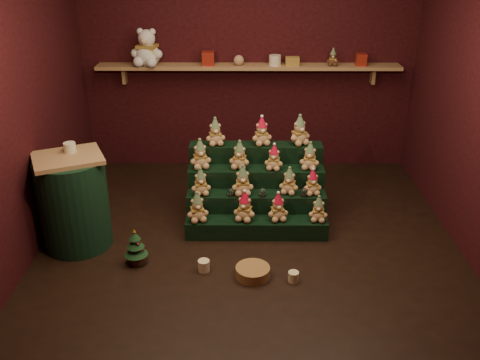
{
  "coord_description": "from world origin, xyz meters",
  "views": [
    {
      "loc": [
        -0.06,
        -4.43,
        2.75
      ],
      "look_at": [
        -0.09,
        0.25,
        0.57
      ],
      "focal_mm": 40.0,
      "sensor_mm": 36.0,
      "label": 1
    }
  ],
  "objects_px": {
    "snow_globe_c": "(304,192)",
    "mini_christmas_tree": "(136,247)",
    "wicker_basket": "(253,272)",
    "riser_tier_front": "(256,228)",
    "side_table": "(74,202)",
    "mug_left": "(204,266)",
    "white_bear": "(147,42)",
    "brown_bear": "(333,57)",
    "snow_globe_a": "(231,192)",
    "snow_globe_b": "(263,192)",
    "mug_right": "(293,277)"
  },
  "relations": [
    {
      "from": "brown_bear",
      "to": "snow_globe_c",
      "type": "bearing_deg",
      "value": -102.09
    },
    {
      "from": "side_table",
      "to": "snow_globe_a",
      "type": "bearing_deg",
      "value": -12.01
    },
    {
      "from": "snow_globe_c",
      "to": "mini_christmas_tree",
      "type": "height_order",
      "value": "snow_globe_c"
    },
    {
      "from": "riser_tier_front",
      "to": "mug_left",
      "type": "xyz_separation_m",
      "value": [
        -0.48,
        -0.61,
        -0.04
      ]
    },
    {
      "from": "snow_globe_b",
      "to": "white_bear",
      "type": "distance_m",
      "value": 2.33
    },
    {
      "from": "snow_globe_a",
      "to": "snow_globe_c",
      "type": "height_order",
      "value": "snow_globe_c"
    },
    {
      "from": "snow_globe_a",
      "to": "brown_bear",
      "type": "relative_size",
      "value": 0.42
    },
    {
      "from": "riser_tier_front",
      "to": "mini_christmas_tree",
      "type": "bearing_deg",
      "value": -155.8
    },
    {
      "from": "riser_tier_front",
      "to": "wicker_basket",
      "type": "bearing_deg",
      "value": -93.92
    },
    {
      "from": "riser_tier_front",
      "to": "snow_globe_c",
      "type": "distance_m",
      "value": 0.59
    },
    {
      "from": "snow_globe_b",
      "to": "side_table",
      "type": "xyz_separation_m",
      "value": [
        -1.78,
        -0.32,
        0.05
      ]
    },
    {
      "from": "white_bear",
      "to": "mug_right",
      "type": "bearing_deg",
      "value": -46.59
    },
    {
      "from": "snow_globe_b",
      "to": "mini_christmas_tree",
      "type": "bearing_deg",
      "value": -150.58
    },
    {
      "from": "wicker_basket",
      "to": "riser_tier_front",
      "type": "bearing_deg",
      "value": 86.08
    },
    {
      "from": "white_bear",
      "to": "snow_globe_c",
      "type": "bearing_deg",
      "value": -30.49
    },
    {
      "from": "riser_tier_front",
      "to": "mug_right",
      "type": "bearing_deg",
      "value": -68.34
    },
    {
      "from": "wicker_basket",
      "to": "side_table",
      "type": "bearing_deg",
      "value": 162.12
    },
    {
      "from": "side_table",
      "to": "mini_christmas_tree",
      "type": "height_order",
      "value": "side_table"
    },
    {
      "from": "snow_globe_b",
      "to": "white_bear",
      "type": "relative_size",
      "value": 0.16
    },
    {
      "from": "snow_globe_b",
      "to": "brown_bear",
      "type": "xyz_separation_m",
      "value": [
        0.85,
        1.52,
        1.01
      ]
    },
    {
      "from": "riser_tier_front",
      "to": "snow_globe_c",
      "type": "height_order",
      "value": "snow_globe_c"
    },
    {
      "from": "side_table",
      "to": "mug_right",
      "type": "xyz_separation_m",
      "value": [
        2.02,
        -0.61,
        -0.41
      ]
    },
    {
      "from": "snow_globe_c",
      "to": "side_table",
      "type": "relative_size",
      "value": 0.1
    },
    {
      "from": "snow_globe_a",
      "to": "mini_christmas_tree",
      "type": "distance_m",
      "value": 1.09
    },
    {
      "from": "snow_globe_c",
      "to": "side_table",
      "type": "height_order",
      "value": "side_table"
    },
    {
      "from": "mini_christmas_tree",
      "to": "side_table",
      "type": "bearing_deg",
      "value": 151.28
    },
    {
      "from": "snow_globe_c",
      "to": "snow_globe_b",
      "type": "bearing_deg",
      "value": 180.0
    },
    {
      "from": "riser_tier_front",
      "to": "wicker_basket",
      "type": "distance_m",
      "value": 0.7
    },
    {
      "from": "mini_christmas_tree",
      "to": "white_bear",
      "type": "distance_m",
      "value": 2.6
    },
    {
      "from": "riser_tier_front",
      "to": "mini_christmas_tree",
      "type": "xyz_separation_m",
      "value": [
        -1.1,
        -0.5,
        0.09
      ]
    },
    {
      "from": "mug_left",
      "to": "white_bear",
      "type": "relative_size",
      "value": 0.2
    },
    {
      "from": "side_table",
      "to": "mug_left",
      "type": "bearing_deg",
      "value": -44.27
    },
    {
      "from": "riser_tier_front",
      "to": "brown_bear",
      "type": "xyz_separation_m",
      "value": [
        0.91,
        1.68,
        1.33
      ]
    },
    {
      "from": "mug_right",
      "to": "mini_christmas_tree",
      "type": "bearing_deg",
      "value": 169.2
    },
    {
      "from": "mug_left",
      "to": "mini_christmas_tree",
      "type": "bearing_deg",
      "value": 169.58
    },
    {
      "from": "side_table",
      "to": "white_bear",
      "type": "distance_m",
      "value": 2.21
    },
    {
      "from": "riser_tier_front",
      "to": "snow_globe_c",
      "type": "relative_size",
      "value": 15.06
    },
    {
      "from": "mini_christmas_tree",
      "to": "brown_bear",
      "type": "relative_size",
      "value": 1.83
    },
    {
      "from": "snow_globe_b",
      "to": "brown_bear",
      "type": "height_order",
      "value": "brown_bear"
    },
    {
      "from": "snow_globe_c",
      "to": "mini_christmas_tree",
      "type": "relative_size",
      "value": 0.26
    },
    {
      "from": "riser_tier_front",
      "to": "white_bear",
      "type": "relative_size",
      "value": 2.6
    },
    {
      "from": "riser_tier_front",
      "to": "white_bear",
      "type": "bearing_deg",
      "value": 126.75
    },
    {
      "from": "snow_globe_a",
      "to": "side_table",
      "type": "xyz_separation_m",
      "value": [
        -1.47,
        -0.32,
        0.05
      ]
    },
    {
      "from": "riser_tier_front",
      "to": "snow_globe_b",
      "type": "distance_m",
      "value": 0.36
    },
    {
      "from": "riser_tier_front",
      "to": "snow_globe_a",
      "type": "distance_m",
      "value": 0.43
    },
    {
      "from": "mug_left",
      "to": "side_table",
      "type": "bearing_deg",
      "value": 159.9
    },
    {
      "from": "mini_christmas_tree",
      "to": "mug_right",
      "type": "xyz_separation_m",
      "value": [
        1.4,
        -0.27,
        -0.13
      ]
    },
    {
      "from": "snow_globe_c",
      "to": "mug_left",
      "type": "xyz_separation_m",
      "value": [
        -0.95,
        -0.77,
        -0.35
      ]
    },
    {
      "from": "snow_globe_c",
      "to": "white_bear",
      "type": "height_order",
      "value": "white_bear"
    },
    {
      "from": "snow_globe_b",
      "to": "wicker_basket",
      "type": "distance_m",
      "value": 0.93
    }
  ]
}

